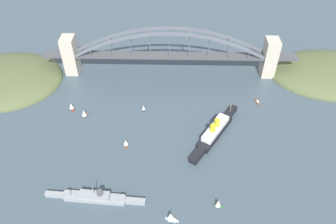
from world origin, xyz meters
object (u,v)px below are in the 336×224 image
(small_boat_0, at_px, (218,203))
(small_boat_3, at_px, (126,142))
(small_boat_5, at_px, (84,113))
(seaplane_taxiing_near_bridge, at_px, (141,53))
(naval_cruiser, at_px, (96,197))
(seaplane_second_in_formation, at_px, (161,55))
(small_boat_6, at_px, (71,106))
(harbor_arch_bridge, at_px, (170,55))
(ocean_liner, at_px, (215,131))
(small_boat_1, at_px, (171,216))
(small_boat_4, at_px, (143,108))
(small_boat_2, at_px, (257,102))

(small_boat_0, xyz_separation_m, small_boat_3, (81.95, -65.17, -0.61))
(small_boat_3, height_order, small_boat_5, small_boat_5)
(small_boat_0, bearing_deg, seaplane_taxiing_near_bridge, -70.39)
(naval_cruiser, xyz_separation_m, seaplane_second_in_formation, (-45.77, -217.31, -1.26))
(small_boat_5, height_order, small_boat_6, small_boat_5)
(harbor_arch_bridge, distance_m, ocean_liner, 115.31)
(small_boat_6, bearing_deg, ocean_liner, 166.88)
(naval_cruiser, xyz_separation_m, small_boat_1, (-61.91, 17.25, 1.60))
(naval_cruiser, xyz_separation_m, small_boat_6, (45.96, -111.33, 0.92))
(seaplane_taxiing_near_bridge, relative_size, small_boat_4, 1.23)
(small_boat_1, distance_m, small_boat_4, 132.12)
(small_boat_2, bearing_deg, small_boat_3, 25.96)
(small_boat_6, bearing_deg, small_boat_1, 129.99)
(seaplane_second_in_formation, bearing_deg, small_boat_2, 140.26)
(small_boat_4, bearing_deg, small_boat_0, 120.82)
(naval_cruiser, bearing_deg, small_boat_2, -140.59)
(ocean_liner, relative_size, small_boat_0, 8.11)
(seaplane_taxiing_near_bridge, xyz_separation_m, small_boat_2, (-134.45, 92.81, -1.25))
(small_boat_2, bearing_deg, ocean_liner, 44.91)
(seaplane_second_in_formation, bearing_deg, small_boat_1, 93.94)
(seaplane_taxiing_near_bridge, distance_m, small_boat_3, 159.27)
(harbor_arch_bridge, distance_m, seaplane_taxiing_near_bridge, 59.19)
(small_boat_0, bearing_deg, harbor_arch_bridge, -76.98)
(seaplane_taxiing_near_bridge, bearing_deg, ocean_liner, 120.31)
(small_boat_0, relative_size, small_boat_3, 1.15)
(small_boat_4, xyz_separation_m, small_boat_5, (60.94, 10.89, 0.82))
(seaplane_taxiing_near_bridge, height_order, small_boat_0, small_boat_0)
(seaplane_taxiing_near_bridge, distance_m, seaplane_second_in_formation, 25.87)
(ocean_liner, bearing_deg, small_boat_5, -10.09)
(seaplane_taxiing_near_bridge, distance_m, small_boat_1, 240.70)
(small_boat_0, bearing_deg, small_boat_3, -38.49)
(small_boat_1, distance_m, small_boat_5, 149.24)
(small_boat_2, relative_size, small_boat_6, 1.22)
(small_boat_1, xyz_separation_m, small_boat_2, (-92.55, -144.20, -4.06))
(small_boat_5, bearing_deg, small_boat_1, 128.05)
(ocean_liner, xyz_separation_m, seaplane_taxiing_near_bridge, (83.79, -143.31, -3.31))
(ocean_liner, xyz_separation_m, small_boat_5, (133.87, -23.83, -0.93))
(small_boat_3, height_order, small_boat_6, small_boat_6)
(small_boat_5, bearing_deg, ocean_liner, 169.91)
(small_boat_2, xyz_separation_m, small_boat_3, (136.46, 66.43, 3.21))
(naval_cruiser, xyz_separation_m, small_boat_5, (30.07, -100.27, 1.17))
(small_boat_6, bearing_deg, small_boat_4, 179.87)
(small_boat_5, bearing_deg, small_boat_2, -171.78)
(naval_cruiser, relative_size, small_boat_3, 9.81)
(harbor_arch_bridge, height_order, small_boat_5, harbor_arch_bridge)
(seaplane_taxiing_near_bridge, bearing_deg, seaplane_second_in_formation, 174.59)
(ocean_liner, height_order, small_boat_0, ocean_liner)
(harbor_arch_bridge, distance_m, small_boat_4, 76.88)
(harbor_arch_bridge, height_order, ocean_liner, harbor_arch_bridge)
(seaplane_second_in_formation, height_order, small_boat_2, seaplane_second_in_formation)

